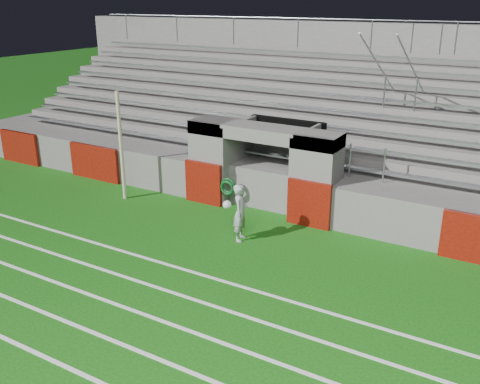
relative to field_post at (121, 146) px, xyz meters
The scene contains 6 objects.
ground 5.02m from the field_post, 24.92° to the right, with size 90.00×90.00×0.00m, color #13530D.
field_post is the anchor object (origin of this frame).
field_markings 8.36m from the field_post, 58.58° to the right, with size 28.00×8.09×0.01m.
stadium_structure 7.36m from the field_post, 54.55° to the left, with size 26.00×8.48×5.42m.
goalkeeper_with_ball 5.00m from the field_post, ahead, with size 0.70×0.65×1.58m.
hose_coil 3.65m from the field_post, 15.72° to the left, with size 0.52×0.14×0.56m.
Camera 1 is at (7.23, -10.21, 6.21)m, focal length 40.00 mm.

